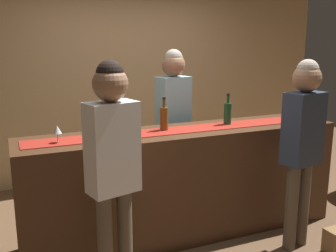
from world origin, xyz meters
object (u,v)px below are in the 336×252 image
object	(u,v)px
wine_bottle_green	(228,113)
customer_sipping	(303,135)
wine_bottle_amber	(164,118)
wine_glass_mid_counter	(57,130)
bartender	(173,112)
customer_browsing	(113,156)
wine_glass_near_customer	(291,110)

from	to	relation	value
wine_bottle_green	customer_sipping	distance (m)	0.75
wine_bottle_amber	wine_glass_mid_counter	bearing A→B (deg)	-174.78
wine_bottle_green	wine_glass_mid_counter	world-z (taller)	wine_bottle_green
wine_glass_mid_counter	bartender	distance (m)	1.41
wine_bottle_green	wine_glass_mid_counter	bearing A→B (deg)	-177.24
customer_sipping	wine_glass_mid_counter	bearing A→B (deg)	151.93
customer_sipping	bartender	bearing A→B (deg)	107.92
customer_sipping	customer_browsing	xyz separation A→B (m)	(-1.66, -0.02, 0.02)
wine_bottle_amber	customer_sipping	xyz separation A→B (m)	(1.00, -0.67, -0.11)
wine_glass_near_customer	customer_sipping	xyz separation A→B (m)	(-0.37, -0.59, -0.10)
wine_glass_near_customer	wine_bottle_amber	bearing A→B (deg)	176.73
wine_bottle_green	wine_glass_mid_counter	xyz separation A→B (m)	(-1.61, -0.08, -0.01)
wine_bottle_amber	wine_glass_near_customer	bearing A→B (deg)	-3.27
wine_bottle_amber	customer_browsing	bearing A→B (deg)	-134.04
bartender	customer_browsing	distance (m)	1.57
wine_glass_near_customer	bartender	world-z (taller)	bartender
wine_glass_mid_counter	bartender	world-z (taller)	bartender
bartender	customer_sipping	bearing A→B (deg)	108.38
wine_bottle_green	wine_glass_near_customer	size ratio (longest dim) A/B	2.10
wine_bottle_amber	customer_browsing	size ratio (longest dim) A/B	0.18
bartender	wine_bottle_amber	bearing A→B (deg)	47.37
wine_bottle_amber	wine_bottle_green	distance (m)	0.66
wine_bottle_green	wine_bottle_amber	bearing A→B (deg)	179.21
wine_bottle_amber	customer_sipping	bearing A→B (deg)	-33.84
wine_glass_near_customer	customer_sipping	distance (m)	0.70
wine_bottle_green	customer_browsing	world-z (taller)	customer_browsing
wine_bottle_green	bartender	xyz separation A→B (m)	(-0.33, 0.54, -0.06)
customer_sipping	customer_browsing	size ratio (longest dim) A/B	0.98
customer_sipping	customer_browsing	bearing A→B (deg)	169.22
wine_bottle_amber	wine_glass_near_customer	xyz separation A→B (m)	(1.37, -0.08, -0.01)
wine_glass_near_customer	customer_browsing	xyz separation A→B (m)	(-2.03, -0.61, -0.08)
wine_glass_near_customer	customer_sipping	world-z (taller)	customer_sipping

